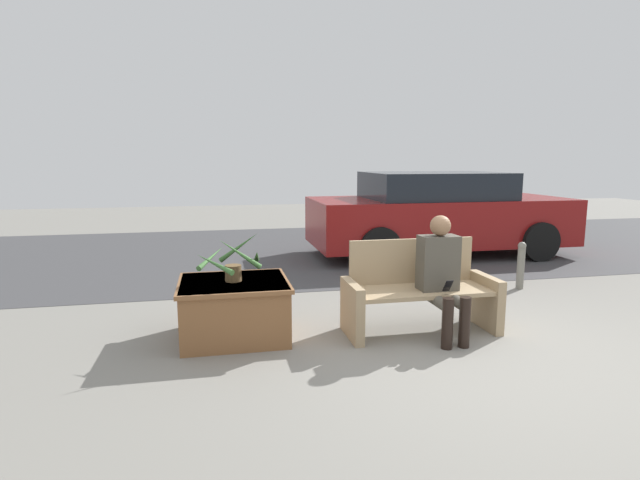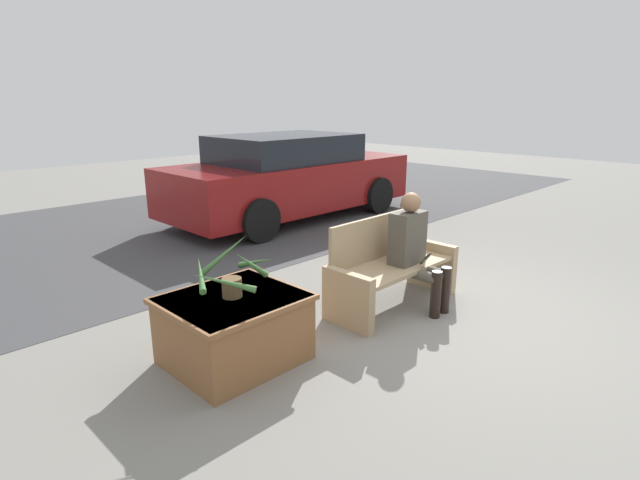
% 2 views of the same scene
% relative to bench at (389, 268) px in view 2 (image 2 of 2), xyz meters
% --- Properties ---
extents(ground_plane, '(30.00, 30.00, 0.00)m').
position_rel_bench_xyz_m(ground_plane, '(0.25, -0.79, -0.40)').
color(ground_plane, gray).
extents(road_surface, '(20.00, 6.00, 0.01)m').
position_rel_bench_xyz_m(road_surface, '(0.25, 4.65, -0.40)').
color(road_surface, '#424244').
rests_on(road_surface, ground_plane).
extents(bench, '(1.51, 0.59, 0.91)m').
position_rel_bench_xyz_m(bench, '(0.00, 0.00, 0.00)').
color(bench, tan).
rests_on(bench, ground_plane).
extents(person_seated, '(0.38, 0.58, 1.19)m').
position_rel_bench_xyz_m(person_seated, '(0.15, -0.20, 0.24)').
color(person_seated, '#4C473D').
rests_on(person_seated, ground_plane).
extents(planter_box, '(1.04, 0.93, 0.56)m').
position_rel_bench_xyz_m(planter_box, '(-1.83, 0.18, -0.10)').
color(planter_box, brown).
rests_on(planter_box, ground_plane).
extents(potted_plant, '(0.63, 0.69, 0.46)m').
position_rel_bench_xyz_m(potted_plant, '(-1.83, 0.17, 0.35)').
color(potted_plant, brown).
rests_on(potted_plant, planter_box).
extents(parked_car, '(4.58, 1.98, 1.48)m').
position_rel_bench_xyz_m(parked_car, '(1.94, 3.70, 0.34)').
color(parked_car, maroon).
rests_on(parked_car, ground_plane).
extents(bollard_post, '(0.11, 0.11, 0.64)m').
position_rel_bench_xyz_m(bollard_post, '(1.99, 1.25, -0.07)').
color(bollard_post, slate).
rests_on(bollard_post, ground_plane).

